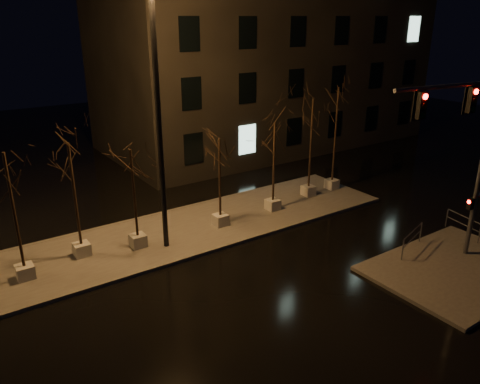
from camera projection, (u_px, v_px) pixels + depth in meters
ground at (257, 289)px, 17.78m from camera, size 90.00×90.00×0.00m
median at (183, 231)px, 22.38m from camera, size 22.00×5.00×0.15m
sidewalk_corner at (456, 269)px, 19.02m from camera, size 7.00×5.00×0.15m
building at (266, 47)px, 36.45m from camera, size 25.00×12.00×15.00m
tree_0 at (9, 182)px, 16.83m from camera, size 1.80×1.80×5.22m
tree_1 at (71, 169)px, 18.62m from camera, size 1.80×1.80×5.07m
tree_2 at (132, 172)px, 19.54m from camera, size 1.80×1.80×4.58m
tree_3 at (219, 159)px, 21.68m from camera, size 1.80×1.80×4.44m
tree_4 at (274, 142)px, 23.45m from camera, size 1.80×1.80×4.79m
tree_5 at (312, 121)px, 25.22m from camera, size 1.80×1.80×5.61m
tree_6 at (337, 111)px, 26.13m from camera, size 1.80×1.80×6.08m
traffic_signal_mast at (465, 148)px, 17.96m from camera, size 5.95×0.98×7.32m
streetlight_main at (157, 99)px, 18.53m from camera, size 2.82×0.68×11.28m
guard_rail_a at (413, 237)px, 20.17m from camera, size 2.14×0.68×0.96m
guard_rail_b at (463, 223)px, 21.66m from camera, size 0.46×1.93×0.93m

